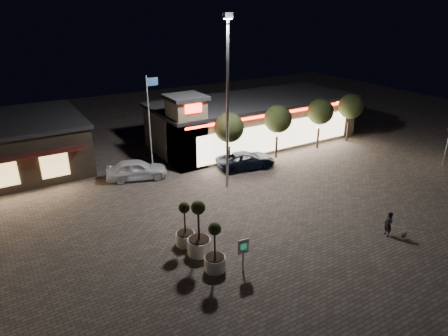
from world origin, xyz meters
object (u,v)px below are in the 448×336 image
white_sedan (137,169)px  pedestrian (388,224)px  pickup_truck (246,160)px  valet_sign (243,249)px  planter_mid (215,256)px  planter_left (199,238)px

white_sedan → pedestrian: size_ratio=3.03×
pickup_truck → valet_sign: bearing=156.0°
pickup_truck → planter_mid: (-9.21, -10.77, 0.17)m
pickup_truck → planter_left: 12.91m
pedestrian → planter_mid: planter_mid is taller
white_sedan → planter_mid: planter_mid is taller
planter_left → valet_sign: bearing=-64.9°
white_sedan → planter_mid: (-0.51, -13.31, 0.06)m
planter_left → valet_sign: 2.87m
white_sedan → pedestrian: bearing=-130.3°
white_sedan → planter_left: (-0.52, -11.57, 0.20)m
white_sedan → planter_left: 11.59m
pickup_truck → pedestrian: 13.29m
pickup_truck → pedestrian: pedestrian is taller
white_sedan → pedestrian: white_sedan is taller
planter_left → pickup_truck: bearing=44.4°
pickup_truck → planter_left: (-9.22, -9.03, 0.31)m
pickup_truck → white_sedan: size_ratio=1.06×
white_sedan → planter_left: bearing=-165.3°
white_sedan → valet_sign: bearing=-159.9°
pickup_truck → valet_sign: (-8.01, -11.61, 0.63)m
valet_sign → pickup_truck: bearing=55.4°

